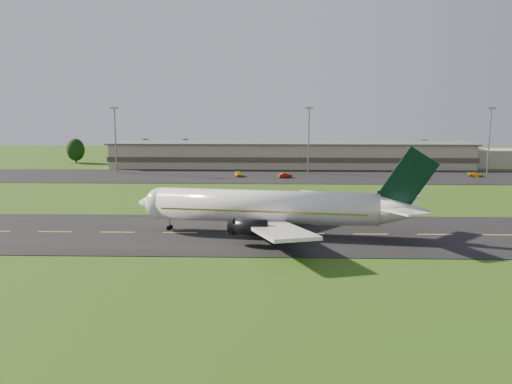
{
  "coord_description": "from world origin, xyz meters",
  "views": [
    {
      "loc": [
        -5.82,
        -96.05,
        23.35
      ],
      "look_at": [
        -9.01,
        8.0,
        6.0
      ],
      "focal_mm": 40.0,
      "sensor_mm": 36.0,
      "label": 1
    }
  ],
  "objects_px": {
    "light_mast_east": "(490,133)",
    "airliner": "(272,208)",
    "light_mast_west": "(115,132)",
    "light_mast_centre": "(309,132)",
    "service_vehicle_c": "(402,174)",
    "terminal": "(310,155)",
    "service_vehicle_b": "(285,175)",
    "service_vehicle_a": "(238,174)",
    "service_vehicle_d": "(475,175)"
  },
  "relations": [
    {
      "from": "airliner",
      "to": "terminal",
      "type": "height_order",
      "value": "airliner"
    },
    {
      "from": "service_vehicle_a",
      "to": "service_vehicle_b",
      "type": "height_order",
      "value": "service_vehicle_a"
    },
    {
      "from": "light_mast_centre",
      "to": "service_vehicle_c",
      "type": "relative_size",
      "value": 4.84
    },
    {
      "from": "terminal",
      "to": "airliner",
      "type": "bearing_deg",
      "value": -97.37
    },
    {
      "from": "light_mast_centre",
      "to": "terminal",
      "type": "bearing_deg",
      "value": 85.05
    },
    {
      "from": "light_mast_centre",
      "to": "light_mast_east",
      "type": "height_order",
      "value": "same"
    },
    {
      "from": "light_mast_east",
      "to": "service_vehicle_d",
      "type": "height_order",
      "value": "light_mast_east"
    },
    {
      "from": "light_mast_east",
      "to": "service_vehicle_c",
      "type": "xyz_separation_m",
      "value": [
        -27.68,
        -7.14,
        -12.05
      ]
    },
    {
      "from": "airliner",
      "to": "terminal",
      "type": "distance_m",
      "value": 97.11
    },
    {
      "from": "light_mast_west",
      "to": "service_vehicle_b",
      "type": "height_order",
      "value": "light_mast_west"
    },
    {
      "from": "service_vehicle_a",
      "to": "service_vehicle_d",
      "type": "bearing_deg",
      "value": -9.7
    },
    {
      "from": "airliner",
      "to": "service_vehicle_c",
      "type": "relative_size",
      "value": 12.16
    },
    {
      "from": "airliner",
      "to": "service_vehicle_b",
      "type": "xyz_separation_m",
      "value": [
        3.6,
        69.37,
        -3.88
      ]
    },
    {
      "from": "service_vehicle_b",
      "to": "service_vehicle_c",
      "type": "height_order",
      "value": "service_vehicle_b"
    },
    {
      "from": "light_mast_east",
      "to": "service_vehicle_d",
      "type": "distance_m",
      "value": 15.19
    },
    {
      "from": "terminal",
      "to": "light_mast_centre",
      "type": "xyz_separation_m",
      "value": [
        -1.4,
        -16.18,
        8.75
      ]
    },
    {
      "from": "light_mast_east",
      "to": "service_vehicle_b",
      "type": "bearing_deg",
      "value": -170.23
    },
    {
      "from": "light_mast_centre",
      "to": "light_mast_east",
      "type": "bearing_deg",
      "value": 0.0
    },
    {
      "from": "service_vehicle_a",
      "to": "service_vehicle_c",
      "type": "bearing_deg",
      "value": -9.29
    },
    {
      "from": "light_mast_east",
      "to": "service_vehicle_b",
      "type": "relative_size",
      "value": 4.92
    },
    {
      "from": "light_mast_east",
      "to": "service_vehicle_c",
      "type": "distance_m",
      "value": 31.02
    },
    {
      "from": "service_vehicle_b",
      "to": "service_vehicle_c",
      "type": "distance_m",
      "value": 34.97
    },
    {
      "from": "terminal",
      "to": "service_vehicle_b",
      "type": "xyz_separation_m",
      "value": [
        -8.86,
        -26.94,
        -3.21
      ]
    },
    {
      "from": "airliner",
      "to": "service_vehicle_d",
      "type": "height_order",
      "value": "airliner"
    },
    {
      "from": "light_mast_west",
      "to": "light_mast_centre",
      "type": "xyz_separation_m",
      "value": [
        60.0,
        0.0,
        0.0
      ]
    },
    {
      "from": "terminal",
      "to": "service_vehicle_c",
      "type": "height_order",
      "value": "terminal"
    },
    {
      "from": "light_mast_east",
      "to": "service_vehicle_b",
      "type": "xyz_separation_m",
      "value": [
        -62.46,
        -10.75,
        -11.96
      ]
    },
    {
      "from": "airliner",
      "to": "service_vehicle_a",
      "type": "xyz_separation_m",
      "value": [
        -10.18,
        71.73,
        -3.81
      ]
    },
    {
      "from": "light_mast_centre",
      "to": "service_vehicle_a",
      "type": "height_order",
      "value": "light_mast_centre"
    },
    {
      "from": "light_mast_east",
      "to": "service_vehicle_a",
      "type": "xyz_separation_m",
      "value": [
        -76.24,
        -8.39,
        -11.89
      ]
    },
    {
      "from": "terminal",
      "to": "light_mast_west",
      "type": "bearing_deg",
      "value": -165.24
    },
    {
      "from": "light_mast_centre",
      "to": "service_vehicle_b",
      "type": "bearing_deg",
      "value": -124.75
    },
    {
      "from": "light_mast_west",
      "to": "light_mast_east",
      "type": "distance_m",
      "value": 115.0
    },
    {
      "from": "airliner",
      "to": "service_vehicle_c",
      "type": "distance_m",
      "value": 82.55
    },
    {
      "from": "service_vehicle_b",
      "to": "service_vehicle_a",
      "type": "bearing_deg",
      "value": 54.7
    },
    {
      "from": "airliner",
      "to": "light_mast_west",
      "type": "relative_size",
      "value": 2.51
    },
    {
      "from": "light_mast_west",
      "to": "service_vehicle_d",
      "type": "relative_size",
      "value": 4.79
    },
    {
      "from": "terminal",
      "to": "light_mast_east",
      "type": "distance_m",
      "value": 56.67
    },
    {
      "from": "airliner",
      "to": "service_vehicle_b",
      "type": "height_order",
      "value": "airliner"
    },
    {
      "from": "service_vehicle_a",
      "to": "terminal",
      "type": "bearing_deg",
      "value": 36.58
    },
    {
      "from": "terminal",
      "to": "service_vehicle_c",
      "type": "bearing_deg",
      "value": -41.98
    },
    {
      "from": "airliner",
      "to": "light_mast_centre",
      "type": "distance_m",
      "value": 81.28
    },
    {
      "from": "terminal",
      "to": "light_mast_west",
      "type": "relative_size",
      "value": 7.13
    },
    {
      "from": "service_vehicle_a",
      "to": "light_mast_centre",
      "type": "bearing_deg",
      "value": 10.79
    },
    {
      "from": "service_vehicle_c",
      "to": "service_vehicle_d",
      "type": "height_order",
      "value": "service_vehicle_d"
    },
    {
      "from": "service_vehicle_a",
      "to": "service_vehicle_c",
      "type": "height_order",
      "value": "service_vehicle_a"
    },
    {
      "from": "airliner",
      "to": "light_mast_east",
      "type": "relative_size",
      "value": 2.51
    },
    {
      "from": "terminal",
      "to": "light_mast_centre",
      "type": "bearing_deg",
      "value": -94.95
    },
    {
      "from": "light_mast_west",
      "to": "service_vehicle_c",
      "type": "xyz_separation_m",
      "value": [
        87.32,
        -7.14,
        -12.05
      ]
    },
    {
      "from": "light_mast_east",
      "to": "airliner",
      "type": "bearing_deg",
      "value": -129.51
    }
  ]
}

